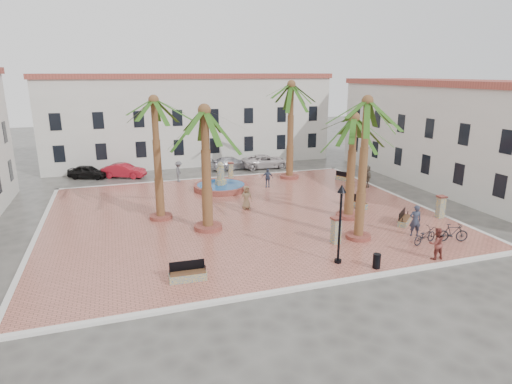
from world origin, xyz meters
TOP-DOWN VIEW (x-y plane):
  - ground at (0.00, 0.00)m, footprint 120.00×120.00m
  - plaza at (0.00, 0.00)m, footprint 26.00×22.00m
  - kerb_n at (0.00, 11.00)m, footprint 26.30×0.30m
  - kerb_s at (0.00, -11.00)m, footprint 26.30×0.30m
  - kerb_e at (13.00, 0.00)m, footprint 0.30×22.30m
  - kerb_w at (-13.00, 0.00)m, footprint 0.30×22.30m
  - building_north at (-0.00, 19.99)m, footprint 30.40×7.40m
  - building_east at (19.99, 2.00)m, footprint 7.40×26.40m
  - fountain at (0.09, 6.61)m, footprint 4.51×4.51m
  - palm_nw at (-5.50, 0.71)m, footprint 4.90×4.90m
  - palm_sw at (-2.92, -2.26)m, footprint 5.68×5.68m
  - palm_s at (5.21, -6.57)m, footprint 4.78×4.78m
  - palm_e at (6.59, -3.03)m, footprint 5.40×5.40m
  - palm_ne at (7.12, 8.61)m, footprint 5.65×5.65m
  - bench_s at (-5.27, -8.77)m, footprint 1.77×0.61m
  - bench_se at (9.34, -5.37)m, footprint 1.62×1.50m
  - bench_e at (8.34, -1.15)m, footprint 0.73×1.95m
  - bench_ne at (11.44, 6.12)m, footprint 1.13×1.65m
  - lamppost_s at (2.41, -9.21)m, footprint 0.45×0.45m
  - lamppost_e at (12.40, 6.59)m, footprint 0.42×0.42m
  - bollard_se at (3.53, -6.87)m, footprint 0.61×0.61m
  - bollard_n at (1.97, 10.40)m, footprint 0.58×0.58m
  - bollard_e at (12.40, -5.05)m, footprint 0.56×0.56m
  - litter_bin at (3.92, -10.40)m, footprint 0.39×0.39m
  - cyclist_a at (8.59, -7.29)m, footprint 0.81×0.65m
  - bicycle_a at (8.34, -8.50)m, footprint 1.93×1.10m
  - cyclist_b at (7.47, -10.40)m, footprint 0.87×0.69m
  - bicycle_b at (10.06, -8.77)m, footprint 1.87×1.04m
  - pedestrian_fountain_a at (0.57, 0.88)m, footprint 0.85×0.56m
  - pedestrian_fountain_b at (4.06, 6.14)m, footprint 1.02×0.69m
  - pedestrian_north at (-2.84, 10.40)m, footprint 1.02×1.35m
  - pedestrian_east at (12.13, 3.53)m, footprint 0.65×1.76m
  - car_black at (-10.67, 14.93)m, footprint 3.94×2.86m
  - car_red at (-7.46, 14.20)m, footprint 4.25×2.95m
  - car_silver at (3.13, 14.48)m, footprint 4.67×2.61m
  - car_white at (6.72, 14.04)m, footprint 5.04×2.49m

SIDE VIEW (x-z plane):
  - ground at x=0.00m, z-range 0.00..0.00m
  - plaza at x=0.00m, z-range 0.00..0.15m
  - kerb_n at x=0.00m, z-range 0.00..0.16m
  - kerb_s at x=0.00m, z-range 0.00..0.16m
  - kerb_e at x=13.00m, z-range 0.00..0.16m
  - kerb_w at x=-13.00m, z-range 0.00..0.16m
  - bench_ne at x=11.44m, z-range -0.03..0.81m
  - bench_se at x=9.34m, z-range -0.04..0.85m
  - bench_s at x=-5.27m, z-range -0.05..0.87m
  - bench_e at x=8.34m, z-range -0.07..0.94m
  - fountain at x=0.09m, z-range -0.70..1.63m
  - litter_bin at x=3.92m, z-range 0.15..0.91m
  - car_black at x=-10.67m, z-range 0.00..1.25m
  - bicycle_a at x=8.34m, z-range 0.15..1.11m
  - car_silver at x=3.13m, z-range 0.00..1.28m
  - car_red at x=-7.46m, z-range 0.00..1.33m
  - car_white at x=6.72m, z-range 0.00..1.38m
  - bicycle_b at x=10.06m, z-range 0.15..1.23m
  - bollard_n at x=1.97m, z-range 0.18..1.62m
  - bollard_e at x=12.40m, z-range 0.18..1.70m
  - bollard_se at x=3.53m, z-range 0.18..1.73m
  - pedestrian_fountain_b at x=4.06m, z-range 0.15..1.76m
  - pedestrian_fountain_a at x=0.57m, z-range 0.15..1.85m
  - cyclist_b at x=7.47m, z-range 0.15..1.87m
  - pedestrian_north at x=-2.84m, z-range 0.15..2.01m
  - pedestrian_east at x=12.13m, z-range 0.15..2.02m
  - cyclist_a at x=8.59m, z-range 0.15..2.07m
  - lamppost_e at x=12.40m, z-range 0.84..4.72m
  - lamppost_s at x=2.41m, z-range 0.89..5.06m
  - building_east at x=19.99m, z-range 0.02..9.02m
  - building_north at x=0.00m, z-range 0.02..9.52m
  - palm_e at x=6.59m, z-range 2.46..9.52m
  - palm_sw at x=-2.92m, z-range 2.72..10.44m
  - palm_nw at x=-5.50m, z-range 3.04..11.17m
  - palm_s at x=5.21m, z-range 3.13..11.43m
  - palm_ne at x=7.12m, z-range 3.23..12.07m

